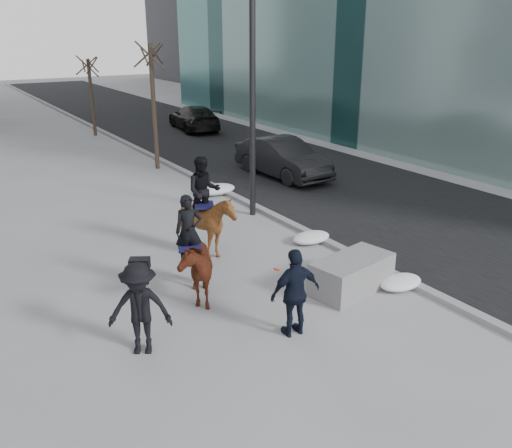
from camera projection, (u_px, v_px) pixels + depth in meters
ground at (286, 307)px, 11.46m from camera, size 120.00×120.00×0.00m
road at (284, 167)px, 22.92m from camera, size 8.00×90.00×0.01m
curb at (200, 179)px, 20.89m from camera, size 0.25×90.00×0.12m
planter at (352, 274)px, 12.07m from camera, size 2.07×1.29×0.77m
car_near at (282, 158)px, 21.28m from camera, size 1.78×4.63×1.50m
car_far at (194, 118)px, 31.12m from camera, size 2.65×5.07×1.40m
tree_near at (153, 101)px, 21.82m from camera, size 1.20×1.20×5.55m
tree_far at (91, 94)px, 28.95m from camera, size 1.20×1.20×4.49m
mounted_left at (193, 262)px, 11.56m from camera, size 1.35×1.95×2.30m
mounted_right at (207, 217)px, 13.73m from camera, size 1.85×1.94×2.58m
feeder at (295, 293)px, 10.16m from camera, size 1.07×0.91×1.75m
camera_crew at (140, 308)px, 9.58m from camera, size 1.31×1.13×1.75m
lamppost at (254, 49)px, 15.35m from camera, size 0.25×1.37×9.09m
snow_piles at (273, 218)px, 16.32m from camera, size 1.39×9.51×0.35m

